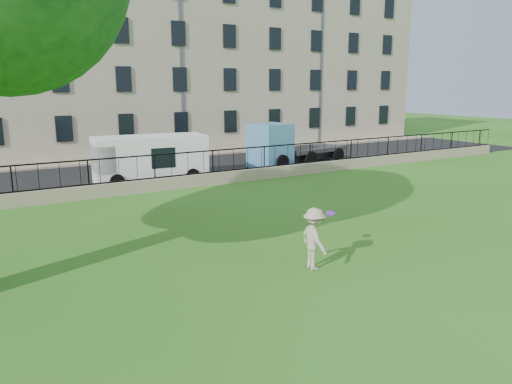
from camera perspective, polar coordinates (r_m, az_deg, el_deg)
ground at (r=13.55m, az=6.56°, el=-9.09°), size 120.00×120.00×0.00m
retaining_wall at (r=23.72m, az=-11.42°, el=0.82°), size 50.00×0.40×0.60m
iron_railing at (r=23.57m, az=-11.51°, el=2.85°), size 50.00×0.05×1.13m
street at (r=28.17m, az=-14.68°, el=1.84°), size 60.00×9.00×0.01m
sidewalk at (r=33.12m, az=-17.30°, el=3.30°), size 60.00×1.40×0.12m
building_row at (r=38.34m, az=-20.13°, el=14.56°), size 56.40×10.40×13.80m
man at (r=13.52m, az=6.67°, el=-5.33°), size 0.78×1.17×1.69m
frisbee at (r=14.63m, az=8.52°, el=-2.43°), size 0.35×0.35×0.12m
white_van at (r=26.02m, az=-11.98°, el=3.73°), size 5.76×2.77×2.33m
blue_truck at (r=31.08m, az=4.64°, el=5.59°), size 6.48×2.99×2.62m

